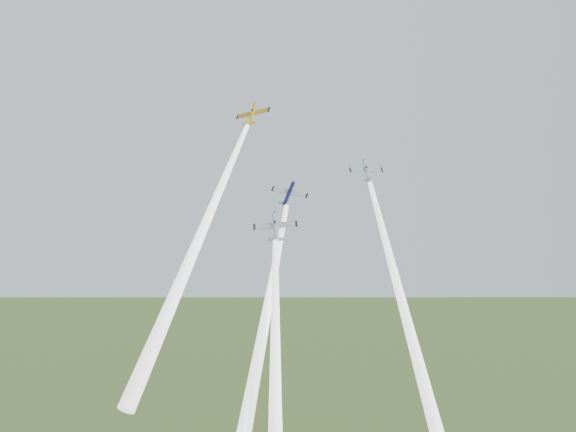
% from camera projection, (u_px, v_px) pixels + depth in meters
% --- Properties ---
extents(plane_yellow, '(8.42, 8.37, 7.55)m').
position_uv_depth(plane_yellow, '(252.00, 114.00, 143.74)').
color(plane_yellow, orange).
extents(smoke_trail_yellow, '(18.56, 37.48, 49.17)m').
position_uv_depth(smoke_trail_yellow, '(195.00, 248.00, 124.32)').
color(smoke_trail_yellow, white).
extents(plane_navy, '(9.15, 6.54, 7.82)m').
position_uv_depth(plane_navy, '(289.00, 193.00, 141.00)').
color(plane_navy, '#0C0F36').
extents(smoke_trail_navy, '(10.64, 38.82, 48.32)m').
position_uv_depth(smoke_trail_navy, '(261.00, 341.00, 120.47)').
color(smoke_trail_navy, white).
extents(plane_silver_right, '(7.86, 6.44, 6.08)m').
position_uv_depth(plane_silver_right, '(367.00, 171.00, 141.69)').
color(plane_silver_right, '#AFB8BD').
extents(smoke_trail_silver_right, '(13.55, 46.78, 58.84)m').
position_uv_depth(smoke_trail_silver_right, '(415.00, 349.00, 116.87)').
color(smoke_trail_silver_right, white).
extents(plane_silver_low, '(8.83, 6.37, 7.72)m').
position_uv_depth(plane_silver_low, '(275.00, 227.00, 132.79)').
color(plane_silver_low, '#A3ABB1').
extents(smoke_trail_silver_low, '(4.26, 35.82, 44.09)m').
position_uv_depth(smoke_trail_silver_low, '(275.00, 376.00, 113.45)').
color(smoke_trail_silver_low, white).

